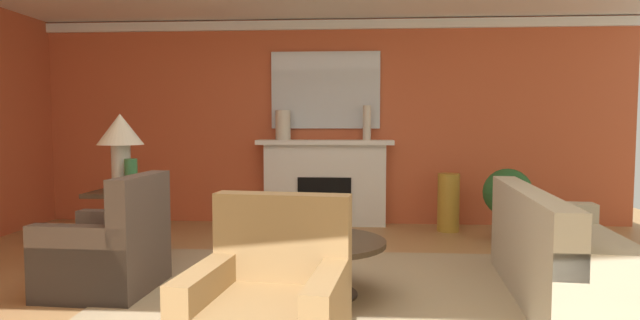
% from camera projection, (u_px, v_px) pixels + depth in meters
% --- Properties ---
extents(ground_plane, '(9.84, 9.84, 0.00)m').
position_uv_depth(ground_plane, '(298.00, 297.00, 4.09)').
color(ground_plane, tan).
extents(wall_fireplace, '(8.17, 0.12, 2.74)m').
position_uv_depth(wall_fireplace, '(323.00, 122.00, 7.09)').
color(wall_fireplace, '#C65633').
rests_on(wall_fireplace, ground_plane).
extents(crown_moulding, '(8.17, 0.08, 0.12)m').
position_uv_depth(crown_moulding, '(322.00, 25.00, 6.91)').
color(crown_moulding, white).
extents(area_rug, '(3.40, 2.79, 0.01)m').
position_uv_depth(area_rug, '(322.00, 296.00, 4.09)').
color(area_rug, tan).
rests_on(area_rug, ground_plane).
extents(fireplace, '(1.80, 0.35, 1.14)m').
position_uv_depth(fireplace, '(325.00, 185.00, 6.93)').
color(fireplace, white).
rests_on(fireplace, ground_plane).
extents(mantel_mirror, '(1.45, 0.04, 1.02)m').
position_uv_depth(mantel_mirror, '(326.00, 90.00, 6.96)').
color(mantel_mirror, silver).
extents(sofa, '(1.09, 2.18, 0.85)m').
position_uv_depth(sofa, '(569.00, 263.00, 3.97)').
color(sofa, '#BCB299').
rests_on(sofa, ground_plane).
extents(armchair_near_window, '(0.84, 0.84, 0.95)m').
position_uv_depth(armchair_near_window, '(109.00, 254.00, 4.21)').
color(armchair_near_window, brown).
rests_on(armchair_near_window, ground_plane).
extents(armchair_facing_fireplace, '(0.89, 0.89, 0.95)m').
position_uv_depth(armchair_facing_fireplace, '(270.00, 319.00, 2.81)').
color(armchair_facing_fireplace, '#9E7A4C').
rests_on(armchair_facing_fireplace, ground_plane).
extents(coffee_table, '(1.00, 1.00, 0.45)m').
position_uv_depth(coffee_table, '(322.00, 254.00, 4.07)').
color(coffee_table, '#3D2D1E').
rests_on(coffee_table, ground_plane).
extents(side_table, '(0.56, 0.56, 0.70)m').
position_uv_depth(side_table, '(123.00, 221.00, 5.10)').
color(side_table, '#3D2D1E').
rests_on(side_table, ground_plane).
extents(table_lamp, '(0.44, 0.44, 0.75)m').
position_uv_depth(table_lamp, '(120.00, 137.00, 5.04)').
color(table_lamp, beige).
rests_on(table_lamp, side_table).
extents(vase_on_side_table, '(0.12, 0.12, 0.32)m').
position_uv_depth(vase_on_side_table, '(131.00, 176.00, 4.94)').
color(vase_on_side_table, '#33703D').
rests_on(vase_on_side_table, side_table).
extents(vase_mantel_right, '(0.10, 0.10, 0.45)m').
position_uv_depth(vase_mantel_right, '(367.00, 123.00, 6.79)').
color(vase_mantel_right, beige).
rests_on(vase_mantel_right, fireplace).
extents(vase_tall_corner, '(0.27, 0.27, 0.73)m').
position_uv_depth(vase_tall_corner, '(448.00, 202.00, 6.54)').
color(vase_tall_corner, '#B7892D').
rests_on(vase_tall_corner, ground_plane).
extents(vase_mantel_left, '(0.20, 0.20, 0.39)m').
position_uv_depth(vase_mantel_left, '(283.00, 125.00, 6.86)').
color(vase_mantel_left, beige).
rests_on(vase_mantel_left, fireplace).
extents(book_red_cover, '(0.22, 0.18, 0.06)m').
position_uv_depth(book_red_cover, '(327.00, 238.00, 4.01)').
color(book_red_cover, navy).
rests_on(book_red_cover, coffee_table).
extents(book_art_folio, '(0.21, 0.20, 0.05)m').
position_uv_depth(book_art_folio, '(302.00, 231.00, 4.00)').
color(book_art_folio, navy).
rests_on(book_art_folio, coffee_table).
extents(book_small_novel, '(0.23, 0.16, 0.05)m').
position_uv_depth(book_small_novel, '(315.00, 224.00, 4.00)').
color(book_small_novel, navy).
rests_on(book_small_novel, coffee_table).
extents(potted_plant, '(0.56, 0.56, 0.83)m').
position_uv_depth(potted_plant, '(508.00, 198.00, 6.06)').
color(potted_plant, '#333333').
rests_on(potted_plant, ground_plane).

